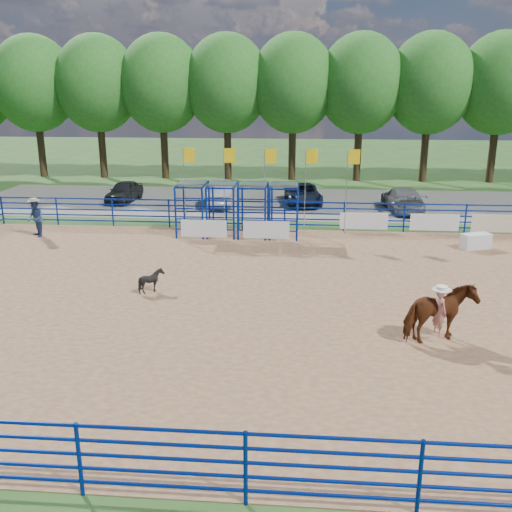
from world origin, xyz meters
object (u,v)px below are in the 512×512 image
(car_b, at_px, (221,194))
(car_d, at_px, (403,199))
(car_c, at_px, (303,194))
(car_a, at_px, (124,191))
(spectator_cowboy, at_px, (35,218))
(announcer_table, at_px, (476,241))
(calf, at_px, (152,281))
(horse_and_rider, at_px, (440,312))

(car_b, height_order, car_d, car_d)
(car_c, relative_size, car_d, 0.95)
(car_a, bearing_deg, car_c, 4.27)
(spectator_cowboy, xyz_separation_m, car_b, (7.93, 8.28, -0.27))
(announcer_table, relative_size, car_a, 0.34)
(calf, xyz_separation_m, car_c, (5.36, 16.19, 0.17))
(car_a, relative_size, car_d, 0.80)
(horse_and_rider, height_order, calf, horse_and_rider)
(announcer_table, height_order, car_c, car_c)
(car_c, bearing_deg, car_d, -20.09)
(calf, bearing_deg, car_c, -11.08)
(car_a, bearing_deg, calf, -66.12)
(horse_and_rider, xyz_separation_m, car_c, (-3.96, 19.54, -0.32))
(car_b, distance_m, car_d, 10.88)
(spectator_cowboy, bearing_deg, car_a, 79.65)
(announcer_table, bearing_deg, car_b, 146.12)
(spectator_cowboy, relative_size, car_c, 0.42)
(car_d, bearing_deg, car_b, -6.02)
(announcer_table, relative_size, car_c, 0.29)
(horse_and_rider, height_order, spectator_cowboy, horse_and_rider)
(calf, distance_m, car_d, 18.55)
(car_a, distance_m, car_c, 11.32)
(car_b, relative_size, car_c, 0.92)
(announcer_table, relative_size, calf, 1.47)
(car_a, relative_size, car_b, 0.92)
(calf, xyz_separation_m, car_d, (11.21, 14.78, 0.23))
(horse_and_rider, distance_m, car_b, 20.79)
(car_a, bearing_deg, announcer_table, -22.32)
(calf, xyz_separation_m, spectator_cowboy, (-7.59, 7.13, 0.50))
(calf, distance_m, car_a, 17.11)
(spectator_cowboy, relative_size, car_a, 0.50)
(spectator_cowboy, bearing_deg, car_c, 35.00)
(announcer_table, xyz_separation_m, car_b, (-12.86, 8.64, 0.32))
(horse_and_rider, relative_size, calf, 2.77)
(calf, xyz_separation_m, car_a, (-5.96, 16.04, 0.20))
(horse_and_rider, bearing_deg, spectator_cowboy, 148.20)
(calf, bearing_deg, car_b, 5.94)
(car_b, bearing_deg, announcer_table, 142.78)
(horse_and_rider, bearing_deg, car_c, 101.45)
(spectator_cowboy, relative_size, car_d, 0.40)
(horse_and_rider, distance_m, calf, 9.91)
(announcer_table, xyz_separation_m, spectator_cowboy, (-20.80, 0.36, 0.60))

